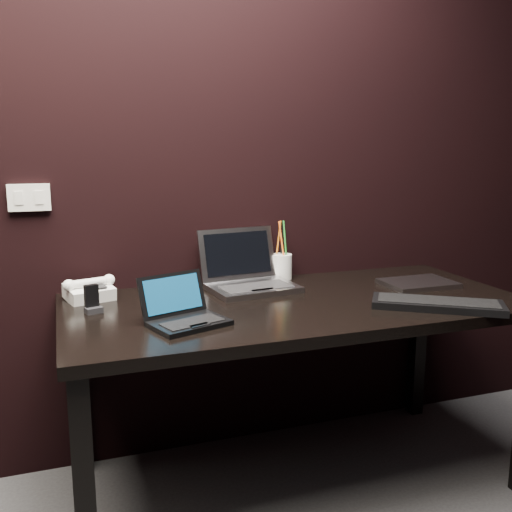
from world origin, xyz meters
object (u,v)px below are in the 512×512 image
object	(u,v)px
silver_laptop	(249,278)
ext_keyboard	(437,304)
closed_laptop	(418,283)
pen_cup	(282,265)
desk	(296,321)
desk_phone	(89,291)
mobile_phone	(92,302)
netbook	(184,314)

from	to	relation	value
silver_laptop	ext_keyboard	size ratio (longest dim) A/B	0.80
closed_laptop	pen_cup	bearing A→B (deg)	148.38
silver_laptop	desk	bearing A→B (deg)	-64.38
closed_laptop	desk_phone	world-z (taller)	desk_phone
mobile_phone	silver_laptop	bearing A→B (deg)	12.38
desk	pen_cup	size ratio (longest dim) A/B	6.67
netbook	pen_cup	world-z (taller)	pen_cup
silver_laptop	ext_keyboard	world-z (taller)	silver_laptop
ext_keyboard	desk_phone	xyz separation A→B (m)	(-1.17, 0.52, 0.02)
desk	closed_laptop	size ratio (longest dim) A/B	5.95
netbook	pen_cup	bearing A→B (deg)	42.36
netbook	ext_keyboard	size ratio (longest dim) A/B	0.63
ext_keyboard	closed_laptop	world-z (taller)	ext_keyboard
silver_laptop	desk_phone	xyz separation A→B (m)	(-0.62, 0.04, -0.01)
desk	desk_phone	distance (m)	0.79
pen_cup	closed_laptop	bearing A→B (deg)	-31.62
netbook	closed_laptop	size ratio (longest dim) A/B	1.02
closed_laptop	pen_cup	xyz separation A→B (m)	(-0.49, 0.30, 0.05)
closed_laptop	pen_cup	size ratio (longest dim) A/B	1.12
desk_phone	mobile_phone	distance (m)	0.17
ext_keyboard	silver_laptop	bearing A→B (deg)	138.53
netbook	mobile_phone	distance (m)	0.36
silver_laptop	desk_phone	bearing A→B (deg)	176.42
silver_laptop	ext_keyboard	xyz separation A→B (m)	(0.55, -0.49, -0.03)
ext_keyboard	closed_laptop	distance (m)	0.33
desk	ext_keyboard	bearing A→B (deg)	-30.16
desk	mobile_phone	xyz separation A→B (m)	(-0.73, 0.09, 0.11)
netbook	mobile_phone	world-z (taller)	netbook
ext_keyboard	desk_phone	bearing A→B (deg)	155.84
desk	pen_cup	distance (m)	0.38
desk_phone	pen_cup	distance (m)	0.81
desk	ext_keyboard	world-z (taller)	ext_keyboard
desk	mobile_phone	world-z (taller)	mobile_phone
desk	netbook	distance (m)	0.49
ext_keyboard	pen_cup	world-z (taller)	pen_cup
netbook	mobile_phone	bearing A→B (deg)	139.80
pen_cup	netbook	bearing A→B (deg)	-137.64
netbook	closed_laptop	distance (m)	1.04
ext_keyboard	mobile_phone	size ratio (longest dim) A/B	4.77
netbook	ext_keyboard	world-z (taller)	netbook
desk	ext_keyboard	size ratio (longest dim) A/B	3.66
netbook	desk_phone	size ratio (longest dim) A/B	1.45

